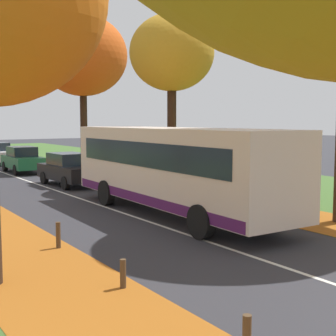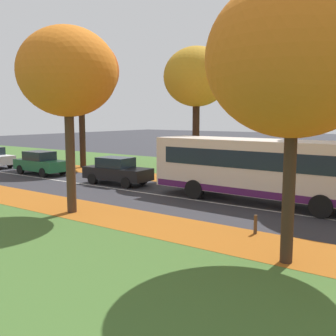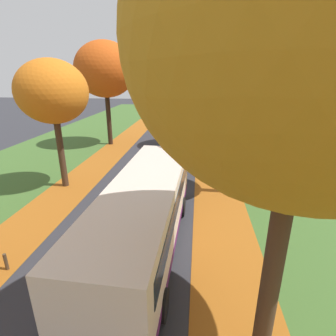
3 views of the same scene
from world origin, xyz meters
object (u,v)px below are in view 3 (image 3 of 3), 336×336
object	(u,v)px
tree_left_mid	(52,92)
car_black_lead	(168,162)
bus	(146,211)
car_green_following	(175,139)
tree_right_far	(224,66)
tree_left_far	(105,70)
tree_right_near	(311,41)
tree_right_mid	(240,81)
bollard_fourth	(6,262)
car_white_third_in_line	(180,127)

from	to	relation	value
tree_left_mid	car_black_lead	distance (m)	8.65
bus	car_green_following	xyz separation A→B (m)	(-0.26, 16.08, -0.89)
tree_right_far	bus	distance (m)	17.98
tree_left_far	car_black_lead	distance (m)	11.99
tree_left_mid	tree_right_far	size ratio (longest dim) A/B	0.75
bus	tree_left_far	bearing A→B (deg)	112.88
tree_right_near	tree_right_mid	bearing A→B (deg)	88.06
tree_right_far	car_green_following	bearing A→B (deg)	-174.36
tree_right_near	tree_right_mid	xyz separation A→B (m)	(0.34, 9.95, -0.88)
tree_left_far	car_green_following	bearing A→B (deg)	-3.32
bus	tree_right_far	bearing A→B (deg)	76.07
tree_left_far	tree_right_mid	size ratio (longest dim) A/B	1.17
tree_right_mid	tree_right_far	xyz separation A→B (m)	(0.02, 10.52, 1.08)
tree_left_mid	tree_right_mid	world-z (taller)	tree_right_mid
bollard_fourth	bus	size ratio (longest dim) A/B	0.06
tree_right_near	car_green_following	distance (m)	21.45
car_black_lead	car_green_following	world-z (taller)	same
tree_left_far	car_black_lead	bearing A→B (deg)	-47.90
car_white_third_in_line	car_green_following	bearing A→B (deg)	-90.92
bollard_fourth	tree_right_near	bearing A→B (deg)	-13.62
tree_right_near	car_black_lead	xyz separation A→B (m)	(-3.88, 12.90, -6.52)
tree_right_far	car_black_lead	bearing A→B (deg)	-119.24
tree_right_far	tree_left_mid	bearing A→B (deg)	-134.37
bus	tree_left_mid	bearing A→B (deg)	138.26
tree_right_mid	car_white_third_in_line	size ratio (longest dim) A/B	1.98
tree_left_mid	tree_right_near	world-z (taller)	tree_right_near
bollard_fourth	car_black_lead	size ratio (longest dim) A/B	0.16
bus	bollard_fourth	bearing A→B (deg)	-158.92
car_green_following	car_white_third_in_line	distance (m)	6.40
tree_right_mid	tree_right_far	world-z (taller)	tree_right_far
tree_left_far	car_white_third_in_line	size ratio (longest dim) A/B	2.31
tree_right_near	bollard_fourth	size ratio (longest dim) A/B	15.10
car_black_lead	car_white_third_in_line	world-z (taller)	same
tree_left_far	tree_right_near	bearing A→B (deg)	-62.39
tree_right_mid	car_black_lead	world-z (taller)	tree_right_mid
tree_right_mid	bus	world-z (taller)	tree_right_mid
tree_left_mid	bus	bearing A→B (deg)	-41.74
tree_right_mid	bollard_fourth	distance (m)	13.39
tree_right_near	car_black_lead	size ratio (longest dim) A/B	2.40
tree_right_far	car_white_third_in_line	distance (m)	9.94
tree_right_mid	car_green_following	size ratio (longest dim) A/B	1.98
tree_left_mid	tree_left_far	distance (m)	10.83
tree_right_far	bollard_fourth	distance (m)	21.68
tree_left_mid	tree_right_mid	xyz separation A→B (m)	(10.51, 0.25, 0.64)
tree_right_far	car_black_lead	distance (m)	10.98
tree_right_near	tree_left_far	bearing A→B (deg)	117.61
tree_left_mid	car_black_lead	size ratio (longest dim) A/B	1.80
car_black_lead	tree_right_near	bearing A→B (deg)	-73.26
tree_right_far	car_green_following	world-z (taller)	tree_right_far
tree_left_mid	tree_right_mid	bearing A→B (deg)	1.34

